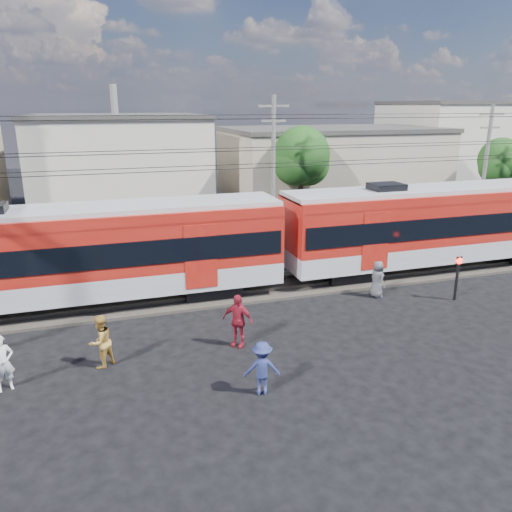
# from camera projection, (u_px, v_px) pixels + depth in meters

# --- Properties ---
(ground) EXTENTS (120.00, 120.00, 0.00)m
(ground) POSITION_uv_depth(u_px,v_px,m) (250.00, 392.00, 14.41)
(ground) COLOR black
(ground) RESTS_ON ground
(track_bed) EXTENTS (70.00, 3.40, 0.12)m
(track_bed) POSITION_uv_depth(u_px,v_px,m) (196.00, 294.00, 21.69)
(track_bed) COLOR #2D2823
(track_bed) RESTS_ON ground
(rail_near) EXTENTS (70.00, 0.12, 0.12)m
(rail_near) POSITION_uv_depth(u_px,v_px,m) (200.00, 298.00, 20.97)
(rail_near) COLOR #59544C
(rail_near) RESTS_ON track_bed
(rail_far) EXTENTS (70.00, 0.12, 0.12)m
(rail_far) POSITION_uv_depth(u_px,v_px,m) (193.00, 286.00, 22.34)
(rail_far) COLOR #59544C
(rail_far) RESTS_ON track_bed
(commuter_train) EXTENTS (50.30, 3.08, 4.17)m
(commuter_train) POSITION_uv_depth(u_px,v_px,m) (87.00, 251.00, 19.75)
(commuter_train) COLOR black
(commuter_train) RESTS_ON ground
(building_midwest) EXTENTS (12.24, 12.24, 7.30)m
(building_midwest) POSITION_uv_depth(u_px,v_px,m) (119.00, 165.00, 37.38)
(building_midwest) COLOR beige
(building_midwest) RESTS_ON ground
(building_mideast) EXTENTS (16.32, 10.20, 6.30)m
(building_mideast) POSITION_uv_depth(u_px,v_px,m) (330.00, 168.00, 39.45)
(building_mideast) COLOR gray
(building_mideast) RESTS_ON ground
(building_east) EXTENTS (10.20, 10.20, 8.30)m
(building_east) POSITION_uv_depth(u_px,v_px,m) (447.00, 147.00, 46.89)
(building_east) COLOR beige
(building_east) RESTS_ON ground
(utility_pole_mid) EXTENTS (1.80, 0.24, 8.50)m
(utility_pole_mid) POSITION_uv_depth(u_px,v_px,m) (273.00, 167.00, 28.52)
(utility_pole_mid) COLOR slate
(utility_pole_mid) RESTS_ON ground
(utility_pole_east) EXTENTS (1.80, 0.24, 8.00)m
(utility_pole_east) POSITION_uv_depth(u_px,v_px,m) (485.00, 165.00, 31.76)
(utility_pole_east) COLOR slate
(utility_pole_east) RESTS_ON ground
(tree_near) EXTENTS (3.82, 3.64, 6.72)m
(tree_near) POSITION_uv_depth(u_px,v_px,m) (304.00, 158.00, 32.23)
(tree_near) COLOR #382619
(tree_near) RESTS_ON ground
(tree_far) EXTENTS (3.36, 3.12, 5.76)m
(tree_far) POSITION_uv_depth(u_px,v_px,m) (501.00, 162.00, 35.88)
(tree_far) COLOR #382619
(tree_far) RESTS_ON ground
(pedestrian_a) EXTENTS (0.72, 0.59, 1.71)m
(pedestrian_a) POSITION_uv_depth(u_px,v_px,m) (3.00, 363.00, 14.29)
(pedestrian_a) COLOR silver
(pedestrian_a) RESTS_ON ground
(pedestrian_b) EXTENTS (1.06, 1.04, 1.72)m
(pedestrian_b) POSITION_uv_depth(u_px,v_px,m) (101.00, 342.00, 15.58)
(pedestrian_b) COLOR gold
(pedestrian_b) RESTS_ON ground
(pedestrian_c) EXTENTS (1.14, 0.82, 1.60)m
(pedestrian_c) POSITION_uv_depth(u_px,v_px,m) (262.00, 368.00, 14.12)
(pedestrian_c) COLOR navy
(pedestrian_c) RESTS_ON ground
(pedestrian_d) EXTENTS (1.14, 1.05, 1.87)m
(pedestrian_d) POSITION_uv_depth(u_px,v_px,m) (237.00, 320.00, 16.92)
(pedestrian_d) COLOR maroon
(pedestrian_d) RESTS_ON ground
(pedestrian_e) EXTENTS (0.65, 0.87, 1.61)m
(pedestrian_e) POSITION_uv_depth(u_px,v_px,m) (377.00, 279.00, 21.35)
(pedestrian_e) COLOR #4E4E53
(pedestrian_e) RESTS_ON ground
(crossing_signal) EXTENTS (0.28, 0.28, 1.92)m
(crossing_signal) POSITION_uv_depth(u_px,v_px,m) (458.00, 270.00, 20.81)
(crossing_signal) COLOR black
(crossing_signal) RESTS_ON ground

